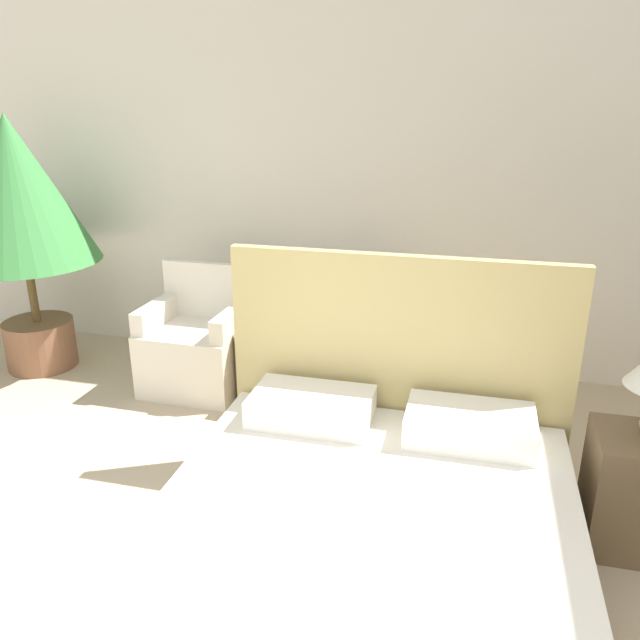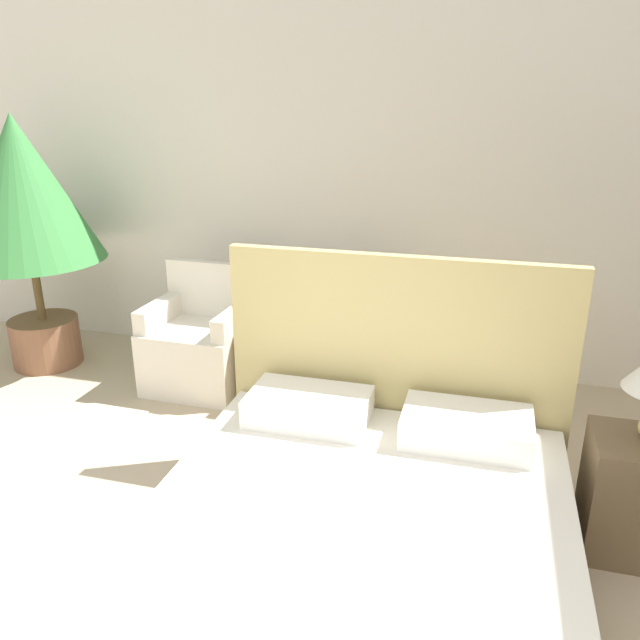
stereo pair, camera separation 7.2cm
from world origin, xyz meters
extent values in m
cube|color=silver|center=(0.00, 3.77, 1.45)|extent=(10.00, 0.06, 2.90)
cube|color=brown|center=(0.58, 1.19, 0.12)|extent=(1.70, 1.97, 0.24)
cube|color=silver|center=(0.58, 1.19, 0.35)|extent=(1.66, 1.93, 0.20)
cube|color=tan|center=(0.58, 2.20, 0.63)|extent=(1.73, 0.06, 1.25)
cube|color=white|center=(0.20, 1.95, 0.52)|extent=(0.59, 0.37, 0.14)
cube|color=white|center=(0.97, 1.95, 0.52)|extent=(0.59, 0.37, 0.14)
cube|color=silver|center=(-0.91, 2.98, 0.23)|extent=(0.68, 0.59, 0.45)
cube|color=silver|center=(-0.91, 3.24, 0.65)|extent=(0.67, 0.08, 0.40)
cube|color=silver|center=(-1.20, 2.98, 0.53)|extent=(0.11, 0.52, 0.16)
cube|color=silver|center=(-0.63, 2.97, 0.53)|extent=(0.11, 0.52, 0.16)
cube|color=silver|center=(0.06, 2.98, 0.23)|extent=(0.72, 0.64, 0.45)
cube|color=silver|center=(0.09, 3.24, 0.65)|extent=(0.67, 0.12, 0.40)
cube|color=silver|center=(-0.22, 3.00, 0.53)|extent=(0.15, 0.53, 0.16)
cube|color=silver|center=(0.35, 2.95, 0.53)|extent=(0.15, 0.53, 0.16)
cylinder|color=brown|center=(-2.24, 3.05, 0.18)|extent=(0.51, 0.51, 0.37)
cylinder|color=brown|center=(-2.24, 3.05, 0.60)|extent=(0.06, 0.06, 0.46)
cone|color=#387F3D|center=(-2.24, 3.05, 1.35)|extent=(1.06, 1.06, 1.03)
cylinder|color=brown|center=(-0.43, 2.93, 0.24)|extent=(0.33, 0.33, 0.48)
camera|label=1|loc=(0.91, -0.72, 1.98)|focal=35.00mm
camera|label=2|loc=(0.98, -0.70, 1.98)|focal=35.00mm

